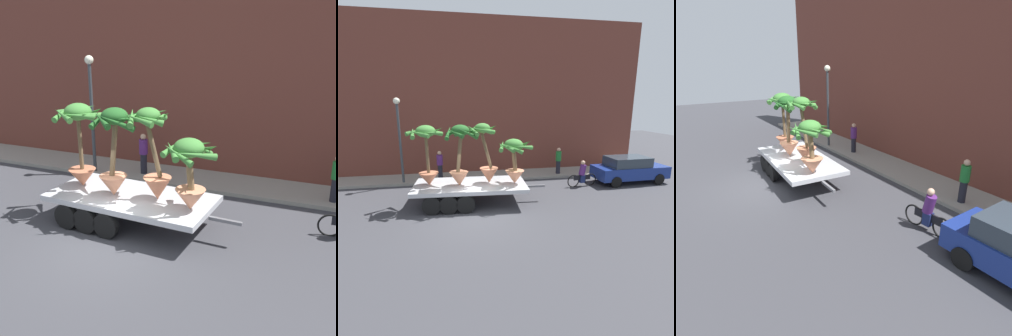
% 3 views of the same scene
% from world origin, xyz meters
% --- Properties ---
extents(ground_plane, '(60.00, 60.00, 0.00)m').
position_xyz_m(ground_plane, '(0.00, 0.00, 0.00)').
color(ground_plane, '#38383D').
extents(sidewalk, '(24.00, 2.20, 0.15)m').
position_xyz_m(sidewalk, '(0.00, 6.10, 0.07)').
color(sidewalk, gray).
rests_on(sidewalk, ground).
extents(building_facade, '(24.00, 1.20, 9.91)m').
position_xyz_m(building_facade, '(0.00, 7.80, 4.96)').
color(building_facade, brown).
rests_on(building_facade, ground).
extents(flatbed_trailer, '(6.31, 2.81, 0.98)m').
position_xyz_m(flatbed_trailer, '(-0.31, 1.58, 0.76)').
color(flatbed_trailer, '#B7BABF').
rests_on(flatbed_trailer, ground).
extents(potted_palm_rear, '(1.77, 1.77, 2.78)m').
position_xyz_m(potted_palm_rear, '(-1.98, 1.72, 2.56)').
color(potted_palm_rear, '#B26647').
rests_on(potted_palm_rear, flatbed_trailer).
extents(potted_palm_middle, '(1.47, 1.42, 2.84)m').
position_xyz_m(potted_palm_middle, '(0.70, 1.57, 2.39)').
color(potted_palm_middle, '#C17251').
rests_on(potted_palm_middle, flatbed_trailer).
extents(potted_palm_front, '(1.51, 1.68, 2.81)m').
position_xyz_m(potted_palm_front, '(-0.51, 1.36, 2.48)').
color(potted_palm_front, tan).
rests_on(potted_palm_front, flatbed_trailer).
extents(potted_palm_extra, '(1.69, 1.83, 2.13)m').
position_xyz_m(potted_palm_extra, '(1.99, 1.24, 2.19)').
color(potted_palm_extra, tan).
rests_on(potted_palm_extra, flatbed_trailer).
extents(cyclist, '(1.84, 0.38, 1.54)m').
position_xyz_m(cyclist, '(6.40, 3.15, 0.67)').
color(cyclist, black).
rests_on(cyclist, ground).
extents(pedestrian_near_gate, '(0.36, 0.36, 1.71)m').
position_xyz_m(pedestrian_near_gate, '(-1.67, 5.79, 1.04)').
color(pedestrian_near_gate, black).
rests_on(pedestrian_near_gate, sidewalk).
extents(pedestrian_far_left, '(0.36, 0.36, 1.71)m').
position_xyz_m(pedestrian_far_left, '(5.88, 5.60, 1.04)').
color(pedestrian_far_left, black).
rests_on(pedestrian_far_left, sidewalk).
extents(street_lamp, '(0.36, 0.36, 4.83)m').
position_xyz_m(street_lamp, '(-3.77, 5.30, 3.23)').
color(street_lamp, '#383D42').
rests_on(street_lamp, sidewalk).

